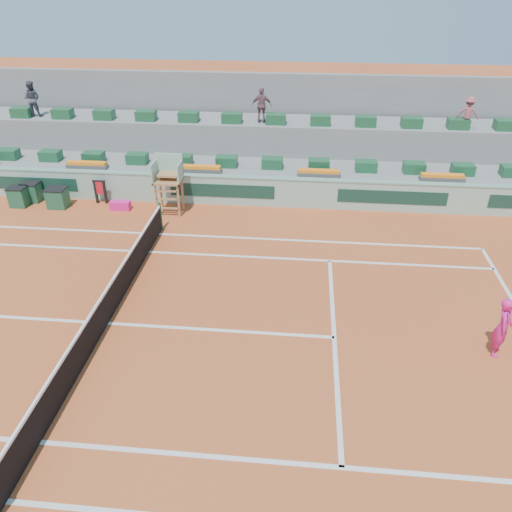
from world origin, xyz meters
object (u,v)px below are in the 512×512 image
object	(u,v)px
player_bag	(120,205)
drink_cooler_a	(57,198)
umpire_chair	(168,176)
tennis_player	(503,327)

from	to	relation	value
player_bag	drink_cooler_a	size ratio (longest dim) A/B	0.99
umpire_chair	player_bag	bearing A→B (deg)	-179.77
drink_cooler_a	tennis_player	size ratio (longest dim) A/B	0.37
player_bag	tennis_player	xyz separation A→B (m)	(12.75, -7.70, 0.67)
player_bag	drink_cooler_a	world-z (taller)	drink_cooler_a
umpire_chair	drink_cooler_a	world-z (taller)	umpire_chair
player_bag	umpire_chair	distance (m)	2.55
player_bag	tennis_player	size ratio (longest dim) A/B	0.36
drink_cooler_a	tennis_player	bearing A→B (deg)	-26.51
drink_cooler_a	tennis_player	distance (m)	17.24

